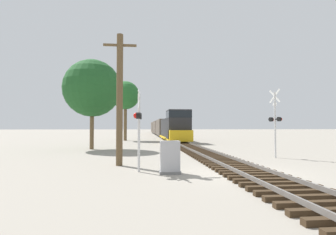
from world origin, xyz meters
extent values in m
plane|color=gray|center=(0.00, 0.00, 0.00)|extent=(400.00, 400.00, 0.00)
cube|color=#382819|center=(0.00, -5.10, 0.08)|extent=(2.60, 0.22, 0.16)
cube|color=#382819|center=(0.00, -4.50, 0.08)|extent=(2.60, 0.22, 0.16)
cube|color=#382819|center=(0.00, -3.90, 0.08)|extent=(2.60, 0.22, 0.16)
cube|color=#382819|center=(0.00, -3.30, 0.08)|extent=(2.60, 0.22, 0.16)
cube|color=#382819|center=(0.00, -2.70, 0.08)|extent=(2.60, 0.22, 0.16)
cube|color=#382819|center=(0.00, -2.10, 0.08)|extent=(2.60, 0.22, 0.16)
cube|color=#382819|center=(0.00, -1.50, 0.08)|extent=(2.60, 0.22, 0.16)
cube|color=#382819|center=(0.00, -0.90, 0.08)|extent=(2.60, 0.22, 0.16)
cube|color=#382819|center=(0.00, -0.30, 0.08)|extent=(2.60, 0.22, 0.16)
cube|color=#382819|center=(0.00, 0.30, 0.08)|extent=(2.60, 0.22, 0.16)
cube|color=#382819|center=(0.00, 0.90, 0.08)|extent=(2.60, 0.22, 0.16)
cube|color=#382819|center=(0.00, 1.50, 0.08)|extent=(2.60, 0.22, 0.16)
cube|color=#382819|center=(0.00, 2.10, 0.08)|extent=(2.60, 0.22, 0.16)
cube|color=#382819|center=(0.00, 2.70, 0.08)|extent=(2.60, 0.22, 0.16)
cube|color=#382819|center=(0.00, 3.30, 0.08)|extent=(2.60, 0.22, 0.16)
cube|color=#382819|center=(0.00, 3.90, 0.08)|extent=(2.60, 0.22, 0.16)
cube|color=#382819|center=(0.00, 4.50, 0.08)|extent=(2.60, 0.22, 0.16)
cube|color=#382819|center=(0.00, 5.10, 0.08)|extent=(2.60, 0.22, 0.16)
cube|color=#382819|center=(0.00, 5.70, 0.08)|extent=(2.60, 0.22, 0.16)
cube|color=#382819|center=(0.00, 6.30, 0.08)|extent=(2.60, 0.22, 0.16)
cube|color=#382819|center=(0.00, 6.90, 0.08)|extent=(2.60, 0.22, 0.16)
cube|color=#382819|center=(0.00, 7.50, 0.08)|extent=(2.60, 0.22, 0.16)
cube|color=#382819|center=(0.00, 8.10, 0.08)|extent=(2.60, 0.22, 0.16)
cube|color=#382819|center=(0.00, 8.70, 0.08)|extent=(2.60, 0.22, 0.16)
cube|color=#382819|center=(0.00, 9.30, 0.08)|extent=(2.60, 0.22, 0.16)
cube|color=#382819|center=(0.00, 9.90, 0.08)|extent=(2.60, 0.22, 0.16)
cube|color=#382819|center=(0.00, 10.50, 0.08)|extent=(2.60, 0.22, 0.16)
cube|color=#382819|center=(0.00, 11.10, 0.08)|extent=(2.60, 0.22, 0.16)
cube|color=#382819|center=(0.00, 11.70, 0.08)|extent=(2.60, 0.22, 0.16)
cube|color=#382819|center=(0.00, 12.30, 0.08)|extent=(2.60, 0.22, 0.16)
cube|color=#382819|center=(0.00, 12.90, 0.08)|extent=(2.60, 0.22, 0.16)
cube|color=#382819|center=(0.00, 13.50, 0.08)|extent=(2.60, 0.22, 0.16)
cube|color=#382819|center=(0.00, 14.10, 0.08)|extent=(2.60, 0.22, 0.16)
cube|color=#382819|center=(0.00, 14.70, 0.08)|extent=(2.60, 0.22, 0.16)
cube|color=#382819|center=(0.00, 15.30, 0.08)|extent=(2.60, 0.22, 0.16)
cube|color=#382819|center=(0.00, 15.90, 0.08)|extent=(2.60, 0.22, 0.16)
cube|color=#382819|center=(0.00, 16.50, 0.08)|extent=(2.60, 0.22, 0.16)
cube|color=#382819|center=(0.00, 17.10, 0.08)|extent=(2.60, 0.22, 0.16)
cube|color=#382819|center=(0.00, 17.70, 0.08)|extent=(2.60, 0.22, 0.16)
cube|color=#382819|center=(0.00, 18.30, 0.08)|extent=(2.60, 0.22, 0.16)
cube|color=#382819|center=(0.00, 18.90, 0.08)|extent=(2.60, 0.22, 0.16)
cube|color=#382819|center=(0.00, 19.50, 0.08)|extent=(2.60, 0.22, 0.16)
cube|color=slate|center=(-0.72, 0.00, 0.23)|extent=(0.07, 160.00, 0.15)
cube|color=slate|center=(0.72, 0.00, 0.23)|extent=(0.07, 160.00, 0.15)
cube|color=#232326|center=(0.00, 30.37, 1.84)|extent=(2.41, 12.20, 3.06)
cube|color=#232326|center=(0.00, 21.83, 2.27)|extent=(2.83, 3.83, 3.92)
cube|color=black|center=(0.00, 21.83, 3.65)|extent=(2.86, 3.87, 0.86)
cube|color=gold|center=(0.00, 19.91, 1.00)|extent=(2.83, 1.74, 1.37)
cube|color=gold|center=(0.00, 27.75, 0.43)|extent=(2.89, 17.08, 0.24)
cube|color=black|center=(0.00, 22.09, 0.50)|extent=(1.58, 2.20, 1.00)
cube|color=black|center=(0.00, 33.42, 0.50)|extent=(1.58, 2.20, 1.00)
cube|color=brown|center=(0.00, 45.21, 1.97)|extent=(2.69, 14.41, 3.32)
cube|color=black|center=(0.00, 40.53, 0.45)|extent=(1.58, 2.20, 0.90)
cube|color=black|center=(0.00, 49.89, 0.45)|extent=(1.58, 2.20, 0.90)
cube|color=brown|center=(0.00, 61.16, 1.97)|extent=(2.69, 14.41, 3.32)
cube|color=black|center=(0.00, 56.48, 0.45)|extent=(1.58, 2.20, 0.90)
cube|color=black|center=(0.00, 65.84, 0.45)|extent=(1.58, 2.20, 0.90)
cube|color=brown|center=(0.00, 77.11, 1.97)|extent=(2.69, 14.41, 3.32)
cube|color=black|center=(0.00, 72.43, 0.45)|extent=(1.58, 2.20, 0.90)
cube|color=black|center=(0.00, 81.79, 0.45)|extent=(1.58, 2.20, 0.90)
cylinder|color=silver|center=(-4.81, 0.73, 1.82)|extent=(0.12, 0.12, 3.63)
cube|color=white|center=(-4.81, 0.73, 3.33)|extent=(0.10, 0.93, 0.93)
cube|color=white|center=(-4.81, 0.73, 3.33)|extent=(0.10, 0.93, 0.93)
cube|color=black|center=(-4.81, 0.73, 2.60)|extent=(0.12, 0.86, 0.06)
cylinder|color=black|center=(-4.78, 1.08, 2.60)|extent=(0.20, 0.31, 0.30)
sphere|color=red|center=(-4.88, 1.08, 2.60)|extent=(0.26, 0.26, 0.26)
cylinder|color=black|center=(-4.84, 0.38, 2.60)|extent=(0.20, 0.31, 0.30)
sphere|color=red|center=(-4.94, 0.39, 2.60)|extent=(0.26, 0.26, 0.26)
cube|color=white|center=(-4.81, 0.73, 2.78)|extent=(0.05, 0.32, 0.20)
cylinder|color=silver|center=(4.31, 5.35, 2.24)|extent=(0.12, 0.12, 4.48)
cube|color=white|center=(4.31, 5.35, 4.18)|extent=(0.32, 0.89, 0.93)
cube|color=white|center=(4.31, 5.35, 4.18)|extent=(0.32, 0.89, 0.93)
cube|color=black|center=(4.31, 5.35, 2.60)|extent=(0.33, 0.83, 0.06)
cylinder|color=black|center=(4.42, 5.02, 2.60)|extent=(0.27, 0.34, 0.30)
sphere|color=red|center=(4.51, 5.05, 2.60)|extent=(0.26, 0.26, 0.26)
cylinder|color=black|center=(4.20, 5.68, 2.60)|extent=(0.27, 0.34, 0.30)
sphere|color=red|center=(4.29, 5.71, 2.60)|extent=(0.26, 0.26, 0.26)
cube|color=white|center=(4.31, 5.35, 3.63)|extent=(0.13, 0.31, 0.20)
cube|color=slate|center=(-3.42, 0.11, 0.06)|extent=(0.95, 0.57, 0.12)
cube|color=#ADADB2|center=(-3.42, 0.11, 0.79)|extent=(0.86, 0.52, 1.34)
cylinder|color=brown|center=(-5.89, 2.81, 3.58)|extent=(0.35, 0.35, 7.16)
cube|color=brown|center=(-5.89, 2.81, 6.56)|extent=(1.80, 0.12, 0.12)
cylinder|color=brown|center=(-9.33, 13.48, 2.05)|extent=(0.37, 0.37, 4.11)
sphere|color=#1E5123|center=(-9.33, 13.48, 5.72)|extent=(5.37, 5.37, 5.37)
cylinder|color=brown|center=(-7.19, 28.68, 2.80)|extent=(0.49, 0.49, 5.61)
sphere|color=#236028|center=(-7.19, 28.68, 6.90)|extent=(4.31, 4.31, 4.31)
camera|label=1|loc=(-4.68, -11.56, 2.09)|focal=28.00mm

